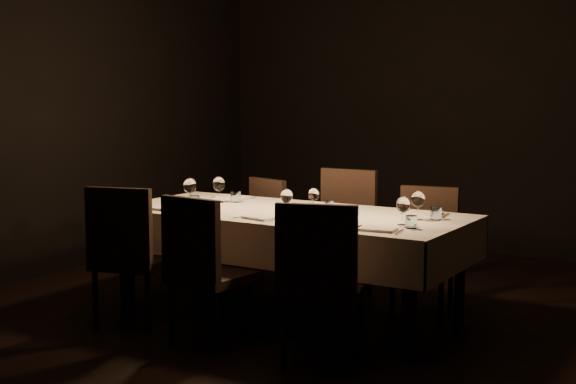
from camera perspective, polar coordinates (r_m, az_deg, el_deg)
The scene contains 14 objects.
room at distance 5.58m, azimuth 0.00°, elevation 6.11°, with size 5.01×6.01×3.01m.
dining_table at distance 5.65m, azimuth 0.00°, elevation -2.14°, with size 2.52×1.12×0.76m.
chair_near_left at distance 5.54m, azimuth -11.33°, elevation -4.08°, with size 0.57×0.57×0.97m.
place_setting_near_left at distance 5.90m, azimuth -7.53°, elevation -0.30°, with size 0.36×0.42×0.20m.
chair_near_center at distance 5.07m, azimuth -6.03°, elevation -5.09°, with size 0.50×0.50×0.96m.
place_setting_near_center at distance 5.41m, azimuth -0.59°, elevation -1.02°, with size 0.33×0.40×0.18m.
chair_near_right at distance 4.66m, azimuth 2.30°, elevation -6.05°, with size 0.59×0.59×0.98m.
place_setting_near_right at distance 5.01m, azimuth 7.79°, elevation -1.71°, with size 0.34×0.41×0.18m.
chair_far_left at distance 6.68m, azimuth -2.12°, elevation -2.43°, with size 0.52×0.52×0.88m.
place_setting_far_left at distance 6.19m, azimuth -4.35°, elevation 0.06°, with size 0.35×0.42×0.20m.
chair_far_center at distance 6.32m, azimuth 3.84°, elevation -2.50°, with size 0.49×0.49×0.99m.
place_setting_far_center at distance 5.75m, azimuth 2.36°, elevation -0.61°, with size 0.29×0.39×0.16m.
chair_far_right at distance 6.00m, azimuth 9.75°, elevation -3.52°, with size 0.49×0.49×0.90m.
place_setting_far_right at distance 5.41m, azimuth 9.67°, elevation -1.06°, with size 0.36×0.41×0.19m.
Camera 1 is at (2.92, -4.75, 1.60)m, focal length 50.00 mm.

